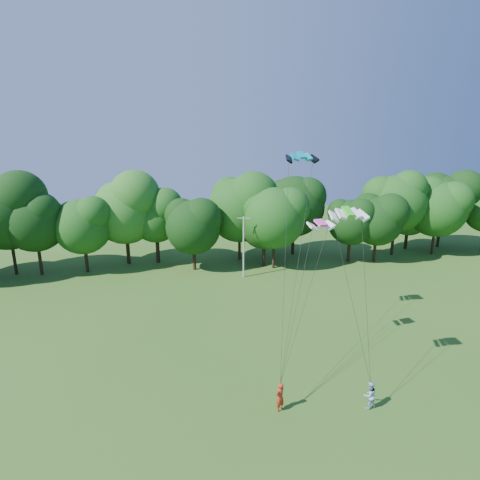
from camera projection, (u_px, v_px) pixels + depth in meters
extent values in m
cylinder|color=#AAA9A2|center=(244.00, 247.00, 45.48)|extent=(0.19, 0.19, 7.64)
cube|color=#AAA9A2|center=(244.00, 218.00, 44.56)|extent=(1.50, 0.46, 0.08)
imported|color=#B42C17|center=(280.00, 397.00, 23.10)|extent=(0.83, 0.77, 1.90)
imported|color=#A3C4E2|center=(370.00, 395.00, 23.34)|extent=(0.99, 0.83, 1.81)
cube|color=#05879B|center=(301.00, 155.00, 29.41)|extent=(2.52, 1.14, 0.57)
cube|color=#36D21F|center=(348.00, 211.00, 22.65)|extent=(2.35, 1.09, 0.53)
cube|color=#FF46B6|center=(321.00, 223.00, 27.40)|extent=(2.16, 1.31, 0.41)
cylinder|color=#301C12|center=(264.00, 253.00, 50.27)|extent=(0.39, 0.39, 3.50)
ellipsoid|color=#13340E|center=(264.00, 220.00, 49.10)|extent=(6.99, 6.99, 7.63)
cylinder|color=#372216|center=(406.00, 238.00, 58.40)|extent=(0.41, 0.41, 3.49)
ellipsoid|color=#275F1D|center=(410.00, 209.00, 57.24)|extent=(6.97, 6.97, 7.61)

